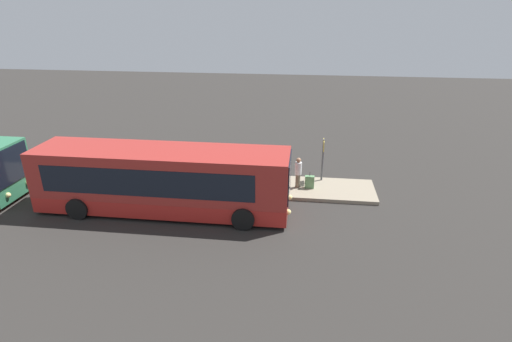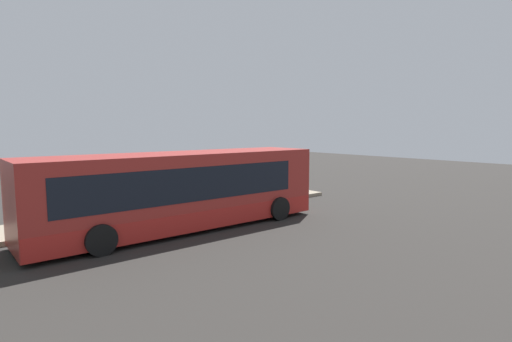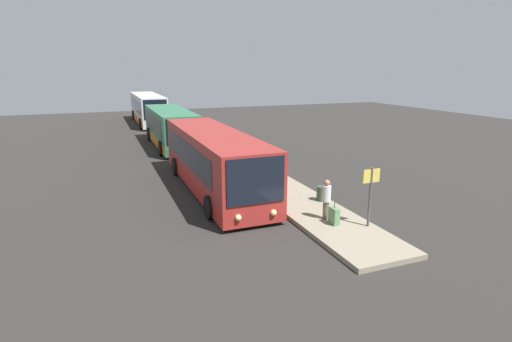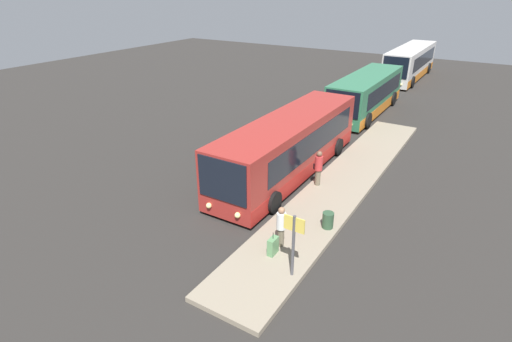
{
  "view_description": "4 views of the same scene",
  "coord_description": "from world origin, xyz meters",
  "px_view_note": "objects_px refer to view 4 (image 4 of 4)",
  "views": [
    {
      "loc": [
        6.32,
        -15.67,
        8.68
      ],
      "look_at": [
        4.29,
        0.6,
        1.88
      ],
      "focal_mm": 28.0,
      "sensor_mm": 36.0,
      "label": 1
    },
    {
      "loc": [
        -7.22,
        -13.28,
        3.85
      ],
      "look_at": [
        4.29,
        0.6,
        1.88
      ],
      "focal_mm": 28.0,
      "sensor_mm": 36.0,
      "label": 2
    },
    {
      "loc": [
        18.75,
        -5.12,
        5.94
      ],
      "look_at": [
        4.29,
        0.6,
        1.88
      ],
      "focal_mm": 28.0,
      "sensor_mm": 36.0,
      "label": 3
    },
    {
      "loc": [
        16.79,
        8.34,
        8.83
      ],
      "look_at": [
        4.29,
        0.6,
        1.88
      ],
      "focal_mm": 28.0,
      "sensor_mm": 36.0,
      "label": 4
    }
  ],
  "objects_px": {
    "passenger_boarding": "(281,225)",
    "trash_bin": "(328,220)",
    "passenger_waiting": "(318,167)",
    "sign_post": "(294,238)",
    "bus_second": "(366,94)",
    "bus_lead": "(290,146)",
    "bus_third": "(410,63)",
    "suitcase": "(273,246)"
  },
  "relations": [
    {
      "from": "passenger_boarding",
      "to": "trash_bin",
      "type": "xyz_separation_m",
      "value": [
        -1.99,
        0.99,
        -0.54
      ]
    },
    {
      "from": "passenger_waiting",
      "to": "sign_post",
      "type": "bearing_deg",
      "value": -115.46
    },
    {
      "from": "passenger_waiting",
      "to": "bus_second",
      "type": "bearing_deg",
      "value": 56.23
    },
    {
      "from": "bus_lead",
      "to": "sign_post",
      "type": "bearing_deg",
      "value": 28.14
    },
    {
      "from": "trash_bin",
      "to": "sign_post",
      "type": "bearing_deg",
      "value": 1.68
    },
    {
      "from": "bus_second",
      "to": "passenger_boarding",
      "type": "xyz_separation_m",
      "value": [
        18.28,
        2.8,
        -0.35
      ]
    },
    {
      "from": "bus_lead",
      "to": "bus_second",
      "type": "distance_m",
      "value": 12.25
    },
    {
      "from": "bus_third",
      "to": "trash_bin",
      "type": "relative_size",
      "value": 18.71
    },
    {
      "from": "passenger_boarding",
      "to": "trash_bin",
      "type": "relative_size",
      "value": 2.44
    },
    {
      "from": "passenger_waiting",
      "to": "suitcase",
      "type": "height_order",
      "value": "passenger_waiting"
    },
    {
      "from": "suitcase",
      "to": "sign_post",
      "type": "relative_size",
      "value": 0.39
    },
    {
      "from": "suitcase",
      "to": "sign_post",
      "type": "xyz_separation_m",
      "value": [
        0.63,
        1.08,
        1.12
      ]
    },
    {
      "from": "bus_lead",
      "to": "sign_post",
      "type": "xyz_separation_m",
      "value": [
        7.26,
        3.88,
        0.18
      ]
    },
    {
      "from": "sign_post",
      "to": "suitcase",
      "type": "bearing_deg",
      "value": -120.44
    },
    {
      "from": "passenger_boarding",
      "to": "sign_post",
      "type": "distance_m",
      "value": 1.73
    },
    {
      "from": "passenger_waiting",
      "to": "trash_bin",
      "type": "bearing_deg",
      "value": -102.21
    },
    {
      "from": "passenger_waiting",
      "to": "trash_bin",
      "type": "distance_m",
      "value": 3.71
    },
    {
      "from": "suitcase",
      "to": "trash_bin",
      "type": "bearing_deg",
      "value": 159.08
    },
    {
      "from": "bus_lead",
      "to": "passenger_waiting",
      "type": "bearing_deg",
      "value": 65.81
    },
    {
      "from": "bus_second",
      "to": "passenger_boarding",
      "type": "relative_size",
      "value": 6.42
    },
    {
      "from": "bus_second",
      "to": "passenger_boarding",
      "type": "bearing_deg",
      "value": 8.69
    },
    {
      "from": "bus_lead",
      "to": "sign_post",
      "type": "relative_size",
      "value": 5.1
    },
    {
      "from": "bus_lead",
      "to": "bus_third",
      "type": "relative_size",
      "value": 0.94
    },
    {
      "from": "bus_second",
      "to": "passenger_boarding",
      "type": "height_order",
      "value": "bus_second"
    },
    {
      "from": "bus_second",
      "to": "sign_post",
      "type": "height_order",
      "value": "bus_second"
    },
    {
      "from": "bus_lead",
      "to": "bus_second",
      "type": "bearing_deg",
      "value": 180.0
    },
    {
      "from": "passenger_waiting",
      "to": "bus_third",
      "type": "bearing_deg",
      "value": 51.86
    },
    {
      "from": "suitcase",
      "to": "passenger_boarding",
      "type": "bearing_deg",
      "value": -179.39
    },
    {
      "from": "bus_second",
      "to": "trash_bin",
      "type": "bearing_deg",
      "value": 13.09
    },
    {
      "from": "bus_lead",
      "to": "bus_second",
      "type": "relative_size",
      "value": 1.12
    },
    {
      "from": "bus_lead",
      "to": "passenger_waiting",
      "type": "xyz_separation_m",
      "value": [
        0.88,
        1.96,
        -0.34
      ]
    },
    {
      "from": "bus_lead",
      "to": "sign_post",
      "type": "height_order",
      "value": "bus_lead"
    },
    {
      "from": "bus_second",
      "to": "trash_bin",
      "type": "relative_size",
      "value": 15.68
    },
    {
      "from": "bus_second",
      "to": "passenger_waiting",
      "type": "relative_size",
      "value": 5.98
    },
    {
      "from": "bus_second",
      "to": "passenger_waiting",
      "type": "bearing_deg",
      "value": 8.48
    },
    {
      "from": "passenger_boarding",
      "to": "sign_post",
      "type": "bearing_deg",
      "value": 179.92
    },
    {
      "from": "passenger_waiting",
      "to": "trash_bin",
      "type": "height_order",
      "value": "passenger_waiting"
    },
    {
      "from": "bus_third",
      "to": "passenger_boarding",
      "type": "distance_m",
      "value": 32.46
    },
    {
      "from": "bus_second",
      "to": "suitcase",
      "type": "xyz_separation_m",
      "value": [
        18.87,
        2.8,
        -0.89
      ]
    },
    {
      "from": "bus_lead",
      "to": "passenger_boarding",
      "type": "distance_m",
      "value": 6.67
    },
    {
      "from": "bus_third",
      "to": "suitcase",
      "type": "relative_size",
      "value": 13.79
    },
    {
      "from": "bus_third",
      "to": "sign_post",
      "type": "bearing_deg",
      "value": 6.6
    }
  ]
}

